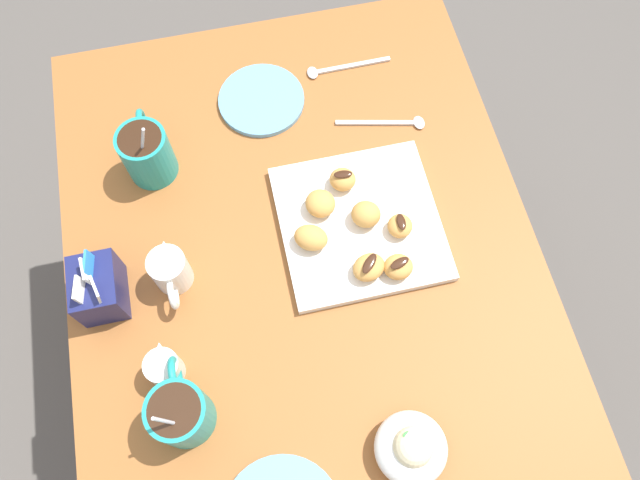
% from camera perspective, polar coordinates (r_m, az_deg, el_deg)
% --- Properties ---
extents(ground_plane, '(8.00, 8.00, 0.00)m').
position_cam_1_polar(ground_plane, '(1.67, -0.95, -10.42)').
color(ground_plane, '#514C47').
extents(dining_table, '(1.00, 0.77, 0.70)m').
position_cam_1_polar(dining_table, '(1.12, -1.39, -3.96)').
color(dining_table, '#935628').
rests_on(dining_table, ground_plane).
extents(pastry_plate_square, '(0.26, 0.26, 0.02)m').
position_cam_1_polar(pastry_plate_square, '(1.02, 3.71, 1.58)').
color(pastry_plate_square, silver).
rests_on(pastry_plate_square, dining_table).
extents(coffee_mug_teal_left, '(0.13, 0.09, 0.15)m').
position_cam_1_polar(coffee_mug_teal_left, '(0.91, -12.87, -15.37)').
color(coffee_mug_teal_left, teal).
rests_on(coffee_mug_teal_left, dining_table).
extents(coffee_mug_teal_right, '(0.12, 0.08, 0.15)m').
position_cam_1_polar(coffee_mug_teal_right, '(1.07, -15.84, 7.89)').
color(coffee_mug_teal_right, teal).
rests_on(coffee_mug_teal_right, dining_table).
extents(cream_pitcher_white, '(0.10, 0.06, 0.07)m').
position_cam_1_polar(cream_pitcher_white, '(0.98, -13.79, -2.79)').
color(cream_pitcher_white, silver).
rests_on(cream_pitcher_white, dining_table).
extents(sugar_caddy, '(0.09, 0.07, 0.11)m').
position_cam_1_polar(sugar_caddy, '(1.00, -19.91, -4.32)').
color(sugar_caddy, '#191E51').
rests_on(sugar_caddy, dining_table).
extents(ice_cream_bowl, '(0.10, 0.10, 0.08)m').
position_cam_1_polar(ice_cream_bowl, '(0.91, 8.49, -18.60)').
color(ice_cream_bowl, silver).
rests_on(ice_cream_bowl, dining_table).
extents(chocolate_sauce_pitcher, '(0.09, 0.05, 0.06)m').
position_cam_1_polar(chocolate_sauce_pitcher, '(0.95, -14.30, -11.55)').
color(chocolate_sauce_pitcher, silver).
rests_on(chocolate_sauce_pitcher, dining_table).
extents(saucer_sky_right, '(0.16, 0.16, 0.01)m').
position_cam_1_polar(saucer_sky_right, '(1.15, -5.48, 12.85)').
color(saucer_sky_right, '#66A8DB').
rests_on(saucer_sky_right, dining_table).
extents(loose_spoon_near_saucer, '(0.03, 0.16, 0.01)m').
position_cam_1_polar(loose_spoon_near_saucer, '(1.19, 1.64, 15.69)').
color(loose_spoon_near_saucer, silver).
rests_on(loose_spoon_near_saucer, dining_table).
extents(loose_spoon_by_plate, '(0.05, 0.16, 0.01)m').
position_cam_1_polar(loose_spoon_by_plate, '(1.13, 6.73, 10.79)').
color(loose_spoon_by_plate, silver).
rests_on(loose_spoon_by_plate, dining_table).
extents(beignet_0, '(0.06, 0.06, 0.04)m').
position_cam_1_polar(beignet_0, '(1.00, 4.30, 2.41)').
color(beignet_0, '#D19347').
rests_on(beignet_0, pastry_plate_square).
extents(beignet_1, '(0.07, 0.07, 0.04)m').
position_cam_1_polar(beignet_1, '(1.00, 0.03, 3.43)').
color(beignet_1, '#D19347').
rests_on(beignet_1, pastry_plate_square).
extents(beignet_2, '(0.06, 0.07, 0.03)m').
position_cam_1_polar(beignet_2, '(0.96, 4.56, -2.55)').
color(beignet_2, '#D19347').
rests_on(beignet_2, pastry_plate_square).
extents(chocolate_drizzle_2, '(0.04, 0.04, 0.00)m').
position_cam_1_polar(chocolate_drizzle_2, '(0.95, 4.63, -2.18)').
color(chocolate_drizzle_2, '#381E11').
rests_on(chocolate_drizzle_2, beignet_2).
extents(beignet_3, '(0.05, 0.06, 0.03)m').
position_cam_1_polar(beignet_3, '(1.03, 2.12, 5.65)').
color(beignet_3, '#D19347').
rests_on(beignet_3, pastry_plate_square).
extents(chocolate_drizzle_3, '(0.02, 0.03, 0.00)m').
position_cam_1_polar(chocolate_drizzle_3, '(1.01, 2.16, 6.14)').
color(chocolate_drizzle_3, '#381E11').
rests_on(chocolate_drizzle_3, beignet_3).
extents(beignet_4, '(0.06, 0.06, 0.03)m').
position_cam_1_polar(beignet_4, '(1.00, 7.45, 1.31)').
color(beignet_4, '#D19347').
rests_on(beignet_4, pastry_plate_square).
extents(chocolate_drizzle_4, '(0.03, 0.02, 0.00)m').
position_cam_1_polar(chocolate_drizzle_4, '(0.98, 7.56, 1.70)').
color(chocolate_drizzle_4, '#381E11').
rests_on(chocolate_drizzle_4, beignet_4).
extents(beignet_5, '(0.04, 0.05, 0.03)m').
position_cam_1_polar(beignet_5, '(0.97, 7.30, -2.50)').
color(beignet_5, '#D19347').
rests_on(beignet_5, pastry_plate_square).
extents(chocolate_drizzle_5, '(0.02, 0.04, 0.00)m').
position_cam_1_polar(chocolate_drizzle_5, '(0.95, 7.42, -2.14)').
color(chocolate_drizzle_5, '#381E11').
rests_on(chocolate_drizzle_5, beignet_5).
extents(beignet_6, '(0.06, 0.07, 0.04)m').
position_cam_1_polar(beignet_6, '(0.98, -0.85, 0.22)').
color(beignet_6, '#D19347').
rests_on(beignet_6, pastry_plate_square).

